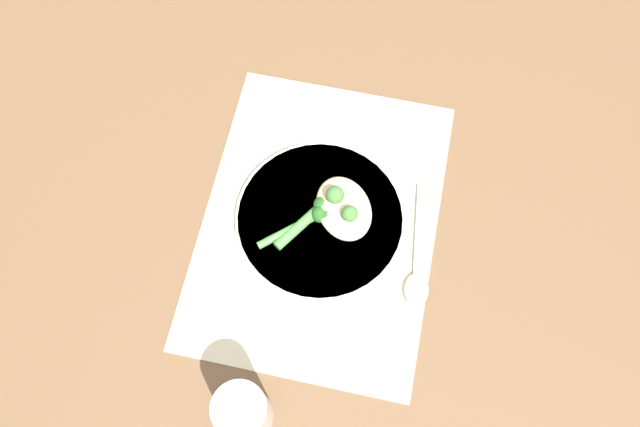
{
  "coord_description": "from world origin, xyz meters",
  "views": [
    {
      "loc": [
        -0.32,
        -0.07,
        0.85
      ],
      "look_at": [
        0.0,
        0.0,
        0.03
      ],
      "focal_mm": 35.0,
      "sensor_mm": 36.0,
      "label": 1
    }
  ],
  "objects_px": {
    "knife": "(225,201)",
    "spoon": "(417,274)",
    "broccoli_stalk_rear": "(316,215)",
    "plate": "(320,219)",
    "broccoli_stalk_right": "(323,208)",
    "chicken_fillet": "(344,208)",
    "water_glass": "(244,412)"
  },
  "relations": [
    {
      "from": "broccoli_stalk_rear",
      "to": "spoon",
      "type": "distance_m",
      "value": 0.17
    },
    {
      "from": "broccoli_stalk_rear",
      "to": "spoon",
      "type": "height_order",
      "value": "broccoli_stalk_rear"
    },
    {
      "from": "chicken_fillet",
      "to": "water_glass",
      "type": "bearing_deg",
      "value": 167.53
    },
    {
      "from": "plate",
      "to": "broccoli_stalk_right",
      "type": "height_order",
      "value": "broccoli_stalk_right"
    },
    {
      "from": "broccoli_stalk_right",
      "to": "water_glass",
      "type": "bearing_deg",
      "value": -63.27
    },
    {
      "from": "chicken_fillet",
      "to": "broccoli_stalk_rear",
      "type": "bearing_deg",
      "value": 113.72
    },
    {
      "from": "plate",
      "to": "spoon",
      "type": "bearing_deg",
      "value": -108.79
    },
    {
      "from": "broccoli_stalk_rear",
      "to": "broccoli_stalk_right",
      "type": "bearing_deg",
      "value": 105.21
    },
    {
      "from": "plate",
      "to": "broccoli_stalk_right",
      "type": "xyz_separation_m",
      "value": [
        0.01,
        -0.0,
        0.02
      ]
    },
    {
      "from": "plate",
      "to": "water_glass",
      "type": "bearing_deg",
      "value": 173.06
    },
    {
      "from": "broccoli_stalk_right",
      "to": "spoon",
      "type": "xyz_separation_m",
      "value": [
        -0.06,
        -0.15,
        -0.02
      ]
    },
    {
      "from": "plate",
      "to": "broccoli_stalk_right",
      "type": "bearing_deg",
      "value": -12.81
    },
    {
      "from": "knife",
      "to": "plate",
      "type": "bearing_deg",
      "value": 171.43
    },
    {
      "from": "broccoli_stalk_rear",
      "to": "chicken_fillet",
      "type": "bearing_deg",
      "value": 72.77
    },
    {
      "from": "knife",
      "to": "spoon",
      "type": "distance_m",
      "value": 0.3
    },
    {
      "from": "broccoli_stalk_rear",
      "to": "knife",
      "type": "height_order",
      "value": "broccoli_stalk_rear"
    },
    {
      "from": "plate",
      "to": "broccoli_stalk_right",
      "type": "relative_size",
      "value": 2.37
    },
    {
      "from": "plate",
      "to": "chicken_fillet",
      "type": "bearing_deg",
      "value": -64.73
    },
    {
      "from": "plate",
      "to": "spoon",
      "type": "height_order",
      "value": "plate"
    },
    {
      "from": "broccoli_stalk_rear",
      "to": "knife",
      "type": "bearing_deg",
      "value": -131.92
    },
    {
      "from": "broccoli_stalk_rear",
      "to": "spoon",
      "type": "relative_size",
      "value": 0.55
    },
    {
      "from": "knife",
      "to": "broccoli_stalk_right",
      "type": "bearing_deg",
      "value": 175.43
    },
    {
      "from": "chicken_fillet",
      "to": "spoon",
      "type": "relative_size",
      "value": 0.67
    },
    {
      "from": "spoon",
      "to": "water_glass",
      "type": "bearing_deg",
      "value": 45.56
    },
    {
      "from": "chicken_fillet",
      "to": "broccoli_stalk_rear",
      "type": "distance_m",
      "value": 0.04
    },
    {
      "from": "knife",
      "to": "broccoli_stalk_rear",
      "type": "bearing_deg",
      "value": 170.85
    },
    {
      "from": "broccoli_stalk_rear",
      "to": "spoon",
      "type": "xyz_separation_m",
      "value": [
        -0.05,
        -0.16,
        -0.02
      ]
    },
    {
      "from": "knife",
      "to": "spoon",
      "type": "xyz_separation_m",
      "value": [
        -0.05,
        -0.29,
        0.0
      ]
    },
    {
      "from": "plate",
      "to": "broccoli_stalk_rear",
      "type": "xyz_separation_m",
      "value": [
        -0.0,
        0.01,
        0.02
      ]
    },
    {
      "from": "broccoli_stalk_rear",
      "to": "spoon",
      "type": "bearing_deg",
      "value": 31.32
    },
    {
      "from": "chicken_fillet",
      "to": "spoon",
      "type": "height_order",
      "value": "chicken_fillet"
    },
    {
      "from": "chicken_fillet",
      "to": "water_glass",
      "type": "distance_m",
      "value": 0.31
    }
  ]
}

